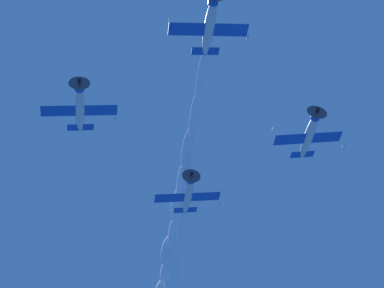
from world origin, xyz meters
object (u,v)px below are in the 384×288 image
at_px(airplane_lead, 210,25).
at_px(airplane_left_wingman, 309,135).
at_px(airplane_right_wingman, 80,107).
at_px(airplane_slot_tail, 188,194).

xyz_separation_m(airplane_lead, airplane_left_wingman, (-6.80, -19.64, -1.84)).
relative_size(airplane_lead, airplane_right_wingman, 1.00).
bearing_deg(airplane_slot_tail, airplane_right_wingman, 70.76).
distance_m(airplane_left_wingman, airplane_slot_tail, 20.07).
xyz_separation_m(airplane_left_wingman, airplane_slot_tail, (19.65, -4.09, -0.02)).
relative_size(airplane_lead, airplane_slot_tail, 1.00).
distance_m(airplane_lead, airplane_left_wingman, 20.86).
bearing_deg(airplane_lead, airplane_right_wingman, -10.57).
bearing_deg(airplane_left_wingman, airplane_lead, 70.91).
bearing_deg(airplane_right_wingman, airplane_lead, 169.43).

